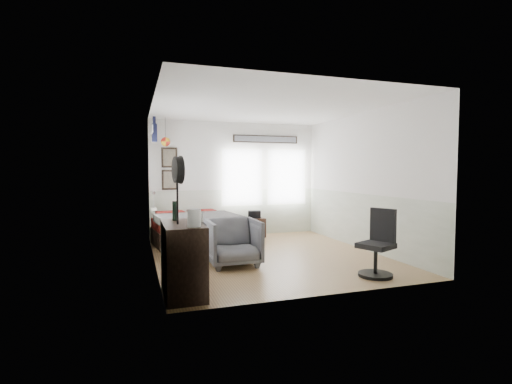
% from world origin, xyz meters
% --- Properties ---
extents(ground_plane, '(4.00, 4.50, 0.01)m').
position_xyz_m(ground_plane, '(0.00, 0.00, -0.01)').
color(ground_plane, '#8E6543').
extents(room_shell, '(4.02, 4.52, 2.71)m').
position_xyz_m(room_shell, '(-0.08, 0.19, 1.61)').
color(room_shell, silver).
rests_on(room_shell, ground_plane).
extents(wall_decor, '(3.55, 1.32, 1.44)m').
position_xyz_m(wall_decor, '(-1.10, 1.96, 2.10)').
color(wall_decor, '#33251A').
rests_on(wall_decor, room_shell).
extents(bed, '(1.75, 2.30, 0.68)m').
position_xyz_m(bed, '(-1.13, 1.00, 0.33)').
color(bed, black).
rests_on(bed, ground_plane).
extents(dresser, '(0.48, 1.00, 0.90)m').
position_xyz_m(dresser, '(-1.74, -1.62, 0.45)').
color(dresser, black).
rests_on(dresser, ground_plane).
extents(armchair, '(0.83, 0.85, 0.77)m').
position_xyz_m(armchair, '(-0.78, -0.46, 0.38)').
color(armchair, '#57585A').
rests_on(armchair, ground_plane).
extents(nightstand, '(0.47, 0.39, 0.45)m').
position_xyz_m(nightstand, '(0.35, 1.89, 0.22)').
color(nightstand, black).
rests_on(nightstand, ground_plane).
extents(task_chair, '(0.58, 0.58, 1.00)m').
position_xyz_m(task_chair, '(1.10, -1.72, 0.41)').
color(task_chair, black).
rests_on(task_chair, ground_plane).
extents(kettle, '(0.19, 0.16, 0.21)m').
position_xyz_m(kettle, '(-1.64, -1.97, 1.01)').
color(kettle, silver).
rests_on(kettle, dresser).
extents(bottle, '(0.06, 0.06, 0.26)m').
position_xyz_m(bottle, '(-1.81, -1.35, 1.03)').
color(bottle, black).
rests_on(bottle, dresser).
extents(stand_fan, '(0.13, 0.35, 0.84)m').
position_xyz_m(stand_fan, '(-1.80, -1.70, 1.56)').
color(stand_fan, black).
rests_on(stand_fan, dresser).
extents(black_bag, '(0.33, 0.26, 0.17)m').
position_xyz_m(black_bag, '(0.35, 1.89, 0.53)').
color(black_bag, black).
rests_on(black_bag, nightstand).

